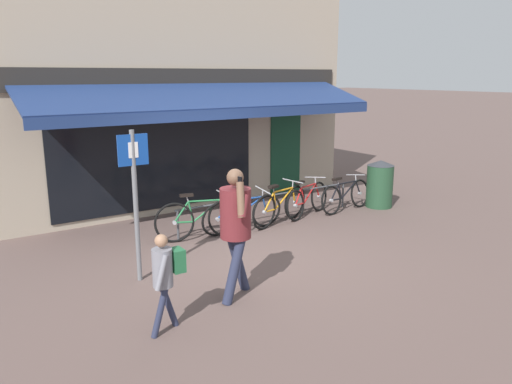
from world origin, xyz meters
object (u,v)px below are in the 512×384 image
object	(u,v)px
pedestrian_child	(165,271)
parking_sign	(135,190)
litter_bin	(380,184)
bicycle_orange	(280,206)
bicycle_black	(346,195)
bicycle_blue	(243,214)
pedestrian_adult	(236,220)
bicycle_red	(307,200)
bicycle_green	(201,219)

from	to	relation	value
pedestrian_child	parking_sign	world-z (taller)	parking_sign
litter_bin	parking_sign	size ratio (longest dim) A/B	0.49
bicycle_orange	bicycle_black	xyz separation A→B (m)	(1.82, -0.01, -0.03)
bicycle_blue	bicycle_orange	bearing A→B (deg)	2.38
pedestrian_child	bicycle_orange	bearing A→B (deg)	-142.95
pedestrian_adult	litter_bin	distance (m)	5.73
parking_sign	bicycle_red	bearing A→B (deg)	16.80
pedestrian_child	bicycle_red	bearing A→B (deg)	-146.98
litter_bin	pedestrian_adult	bearing A→B (deg)	-156.99
bicycle_orange	pedestrian_child	distance (m)	4.65
bicycle_blue	pedestrian_adult	distance (m)	2.99
bicycle_black	parking_sign	size ratio (longest dim) A/B	0.74
bicycle_green	bicycle_black	bearing A→B (deg)	14.04
bicycle_green	bicycle_black	xyz separation A→B (m)	(3.62, -0.03, -0.05)
bicycle_red	parking_sign	size ratio (longest dim) A/B	0.71
bicycle_black	parking_sign	xyz separation A→B (m)	(-5.26, -1.13, 1.02)
bicycle_black	pedestrian_adult	bearing A→B (deg)	-158.54
bicycle_red	bicycle_green	bearing A→B (deg)	163.23
bicycle_blue	pedestrian_child	xyz separation A→B (m)	(-2.81, -2.75, 0.40)
pedestrian_adult	bicycle_red	bearing A→B (deg)	-148.48
bicycle_orange	litter_bin	bearing A→B (deg)	-20.50
bicycle_red	bicycle_black	distance (m)	0.99
bicycle_blue	parking_sign	xyz separation A→B (m)	(-2.53, -1.12, 1.01)
bicycle_black	parking_sign	distance (m)	5.48
bicycle_orange	pedestrian_child	xyz separation A→B (m)	(-3.73, -2.76, 0.38)
bicycle_blue	parking_sign	distance (m)	2.94
bicycle_blue	parking_sign	bearing A→B (deg)	-154.84
parking_sign	litter_bin	bearing A→B (deg)	8.81
bicycle_red	bicycle_black	world-z (taller)	bicycle_red
pedestrian_adult	litter_bin	size ratio (longest dim) A/B	1.66
bicycle_black	pedestrian_child	world-z (taller)	pedestrian_child
bicycle_green	bicycle_red	distance (m)	2.65
bicycle_green	bicycle_orange	bearing A→B (deg)	13.77
pedestrian_adult	litter_bin	bearing A→B (deg)	-162.61
pedestrian_adult	parking_sign	world-z (taller)	parking_sign
litter_bin	bicycle_green	bearing A→B (deg)	177.30
bicycle_red	pedestrian_child	distance (m)	5.44
bicycle_orange	pedestrian_child	size ratio (longest dim) A/B	1.39
bicycle_red	pedestrian_child	bearing A→B (deg)	-167.06
pedestrian_child	litter_bin	distance (m)	6.93
bicycle_green	pedestrian_adult	xyz separation A→B (m)	(-0.75, -2.44, 0.70)
pedestrian_adult	parking_sign	bearing A→B (deg)	-60.69
bicycle_orange	pedestrian_adult	size ratio (longest dim) A/B	0.94
pedestrian_adult	bicycle_orange	bearing A→B (deg)	-142.11
bicycle_green	litter_bin	bearing A→B (deg)	11.83
bicycle_orange	parking_sign	distance (m)	3.76
bicycle_green	pedestrian_child	xyz separation A→B (m)	(-1.93, -2.79, 0.37)
bicycle_black	pedestrian_adult	xyz separation A→B (m)	(-4.37, -2.41, 0.74)
bicycle_green	parking_sign	bearing A→B (deg)	-130.14
bicycle_blue	litter_bin	bearing A→B (deg)	-1.47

